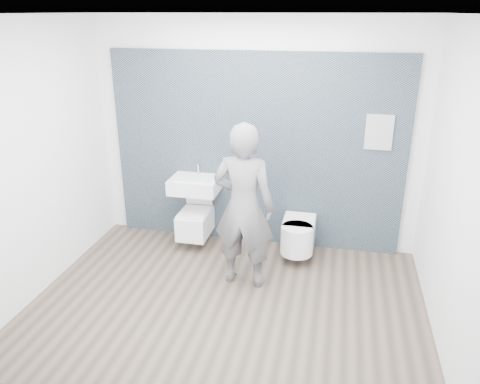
% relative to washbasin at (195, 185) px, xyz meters
% --- Properties ---
extents(ground, '(4.00, 4.00, 0.00)m').
position_rel_washbasin_xyz_m(ground, '(0.71, -1.22, -0.81)').
color(ground, brown).
rests_on(ground, ground).
extents(room_shell, '(4.00, 4.00, 4.00)m').
position_rel_washbasin_xyz_m(room_shell, '(0.71, -1.22, 0.93)').
color(room_shell, white).
rests_on(room_shell, ground).
extents(tile_wall, '(3.60, 0.06, 2.40)m').
position_rel_washbasin_xyz_m(tile_wall, '(0.71, 0.25, -0.81)').
color(tile_wall, black).
rests_on(tile_wall, ground).
extents(washbasin, '(0.60, 0.45, 0.45)m').
position_rel_washbasin_xyz_m(washbasin, '(0.00, 0.00, 0.00)').
color(washbasin, white).
rests_on(washbasin, ground).
extents(toilet_square, '(0.37, 0.53, 0.70)m').
position_rel_washbasin_xyz_m(toilet_square, '(0.00, -0.04, -0.49)').
color(toilet_square, white).
rests_on(toilet_square, ground).
extents(toilet_rounded, '(0.39, 0.66, 0.35)m').
position_rel_washbasin_xyz_m(toilet_rounded, '(1.31, -0.11, -0.51)').
color(toilet_rounded, white).
rests_on(toilet_rounded, ground).
extents(info_placard, '(0.31, 0.03, 0.41)m').
position_rel_washbasin_xyz_m(info_placard, '(2.15, 0.21, -0.81)').
color(info_placard, silver).
rests_on(info_placard, ground).
extents(visitor, '(0.69, 0.48, 1.81)m').
position_rel_washbasin_xyz_m(visitor, '(0.79, -0.78, 0.10)').
color(visitor, '#5D5D61').
rests_on(visitor, ground).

